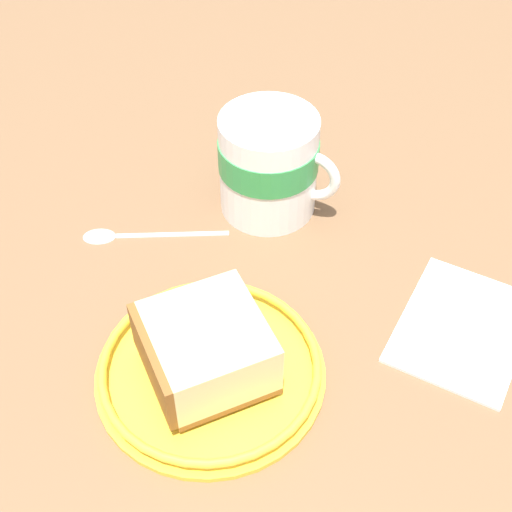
{
  "coord_description": "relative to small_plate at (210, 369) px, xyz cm",
  "views": [
    {
      "loc": [
        3.09,
        -34.34,
        45.13
      ],
      "look_at": [
        -3.61,
        5.84,
        3.0
      ],
      "focal_mm": 49.6,
      "sensor_mm": 36.0,
      "label": 1
    }
  ],
  "objects": [
    {
      "name": "tea_mug",
      "position": [
        1.41,
        19.95,
        4.38
      ],
      "size": [
        11.54,
        9.09,
        9.73
      ],
      "color": "white",
      "rests_on": "ground_plane"
    },
    {
      "name": "cake_slice",
      "position": [
        -0.22,
        -0.15,
        2.68
      ],
      "size": [
        11.91,
        11.88,
        4.97
      ],
      "color": "brown",
      "rests_on": "small_plate"
    },
    {
      "name": "folded_napkin",
      "position": [
        19.09,
        7.7,
        -0.51
      ],
      "size": [
        13.0,
        14.86,
        0.6
      ],
      "primitive_type": "cube",
      "rotation": [
        0.0,
        0.0,
        -0.33
      ],
      "color": "white",
      "rests_on": "ground_plane"
    },
    {
      "name": "ground_plane",
      "position": [
        5.41,
        4.35,
        -2.48
      ],
      "size": [
        130.38,
        130.38,
        3.33
      ],
      "primitive_type": "cube",
      "color": "brown"
    },
    {
      "name": "teaspoon",
      "position": [
        -10.91,
        13.57,
        -0.46
      ],
      "size": [
        13.31,
        3.9,
        0.8
      ],
      "color": "silver",
      "rests_on": "ground_plane"
    },
    {
      "name": "small_plate",
      "position": [
        0.0,
        0.0,
        0.0
      ],
      "size": [
        17.53,
        17.53,
        1.66
      ],
      "color": "yellow",
      "rests_on": "ground_plane"
    }
  ]
}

